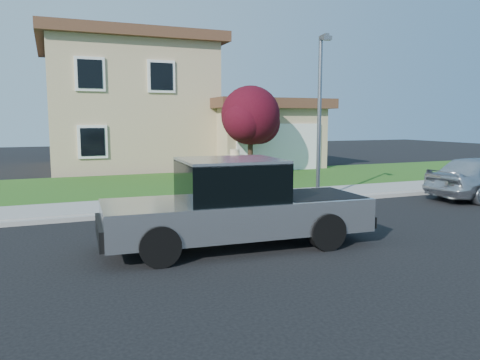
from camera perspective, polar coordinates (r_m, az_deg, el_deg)
name	(u,v)px	position (r m, az deg, el deg)	size (l,w,h in m)	color
ground	(243,234)	(10.72, 0.39, -6.61)	(80.00, 80.00, 0.00)	black
curb	(237,207)	(13.70, -0.39, -3.28)	(40.00, 0.20, 0.12)	gray
sidewalk	(224,200)	(14.71, -1.97, -2.49)	(40.00, 2.00, 0.15)	gray
lawn	(185,183)	(18.95, -6.67, -0.39)	(40.00, 7.00, 0.10)	#265016
house	(152,109)	(26.53, -10.71, 8.48)	(14.00, 11.30, 6.85)	tan
pickup_truck	(236,206)	(9.55, -0.52, -3.16)	(5.60, 2.27, 1.81)	black
woman	(235,190)	(11.31, -0.63, -1.26)	(0.72, 0.57, 1.88)	tan
ornamental_tree	(251,118)	(21.08, 1.38, 7.54)	(2.92, 2.63, 4.00)	black
trash_bin	(236,183)	(13.79, -0.52, -0.37)	(0.80, 0.89, 1.15)	#0E3514
street_lamp	(320,110)	(14.47, 9.73, 8.42)	(0.30, 0.66, 5.05)	slate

